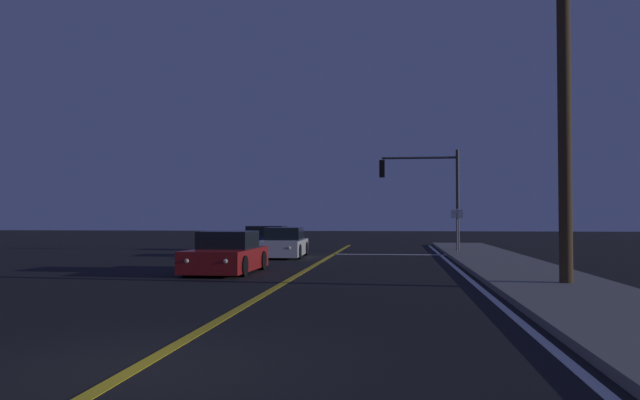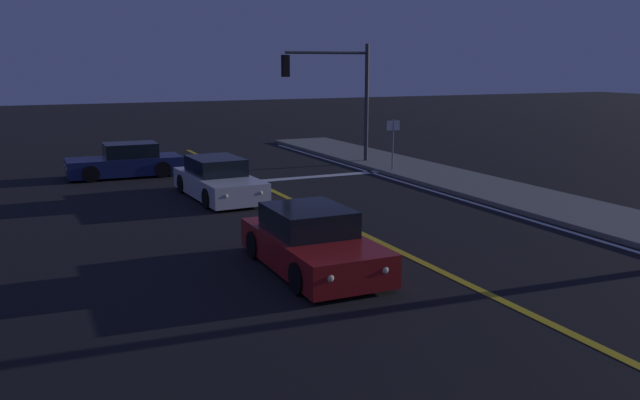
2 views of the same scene
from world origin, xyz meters
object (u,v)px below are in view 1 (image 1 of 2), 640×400
Objects in this scene: utility_pole_right at (564,85)px; car_far_approaching_navy at (263,240)px; car_following_oncoming_white at (284,244)px; traffic_signal_near_right at (427,184)px; street_sign_corner at (457,224)px; car_parked_curb_red at (227,255)px.

car_far_approaching_navy is at bearing 123.05° from utility_pole_right.
traffic_signal_near_right is at bearing -147.66° from car_following_oncoming_white.
car_far_approaching_navy is at bearing -71.57° from car_following_oncoming_white.
car_following_oncoming_white is at bearing -166.87° from street_sign_corner.
street_sign_corner reaches higher than car_following_oncoming_white.
car_far_approaching_navy is 14.20m from car_parked_curb_red.
car_far_approaching_navy is 21.54m from utility_pole_right.
car_far_approaching_navy is 9.39m from traffic_signal_near_right.
utility_pole_right is (9.34, -12.02, 4.55)m from car_following_oncoming_white.
car_far_approaching_navy is at bearing -82.33° from car_parked_curb_red.
traffic_signal_near_right reaches higher than car_parked_curb_red.
street_sign_corner is at bearing 95.76° from utility_pole_right.
traffic_signal_near_right is at bearing 98.97° from utility_pole_right.
utility_pole_right is at bearing 160.38° from car_parked_curb_red.
car_far_approaching_navy is 0.45× the size of utility_pole_right.
utility_pole_right is at bearing -146.01° from car_far_approaching_navy.
car_parked_curb_red is at bearing -171.90° from car_far_approaching_navy.
traffic_signal_near_right reaches higher than car_far_approaching_navy.
traffic_signal_near_right is (7.08, 13.11, 2.97)m from car_parked_curb_red.
traffic_signal_near_right reaches higher than car_following_oncoming_white.
car_following_oncoming_white is at bearing 34.72° from traffic_signal_near_right.
car_following_oncoming_white is at bearing -92.00° from car_parked_curb_red.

